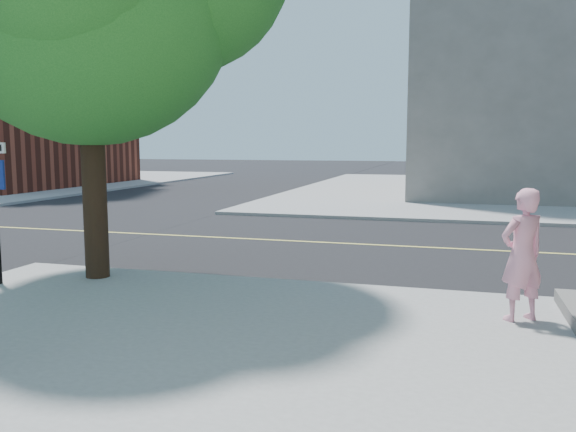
% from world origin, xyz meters
% --- Properties ---
extents(ground, '(140.00, 140.00, 0.00)m').
position_xyz_m(ground, '(0.00, 0.00, 0.00)').
color(ground, black).
rests_on(ground, ground).
extents(road_ew, '(140.00, 9.00, 0.01)m').
position_xyz_m(road_ew, '(0.00, 4.50, 0.01)').
color(road_ew, black).
rests_on(road_ew, ground).
extents(man_on_phone, '(0.77, 0.71, 1.77)m').
position_xyz_m(man_on_phone, '(7.80, -1.41, 1.00)').
color(man_on_phone, pink).
rests_on(man_on_phone, sidewalk_se).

